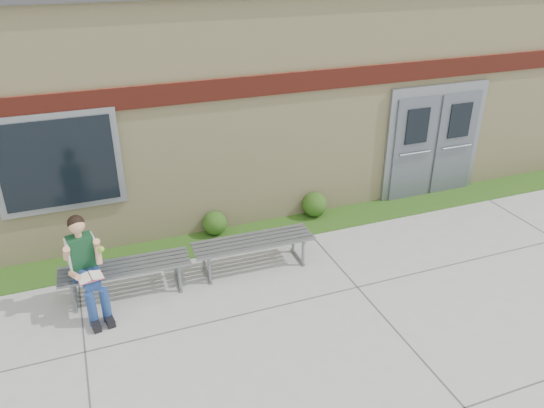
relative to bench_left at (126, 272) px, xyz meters
name	(u,v)px	position (x,y,z in m)	size (l,w,h in m)	color
ground	(312,322)	(2.30, -1.61, -0.38)	(80.00, 80.00, 0.00)	#9E9E99
grass_strip	(252,234)	(2.30, 0.99, -0.37)	(16.00, 0.80, 0.02)	#194412
school_building	(199,77)	(2.30, 4.38, 1.72)	(16.20, 6.22, 4.20)	beige
bench_left	(126,272)	(0.00, 0.00, 0.00)	(1.91, 0.59, 0.49)	slate
bench_right	(253,246)	(2.00, 0.00, 0.01)	(1.94, 0.59, 0.50)	slate
girl	(86,265)	(-0.52, -0.22, 0.38)	(0.56, 0.90, 1.46)	navy
shrub_mid	(215,223)	(1.69, 1.24, -0.14)	(0.43, 0.43, 0.43)	#194412
shrub_east	(314,204)	(3.66, 1.24, -0.12)	(0.47, 0.47, 0.47)	#194412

